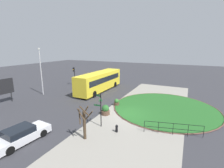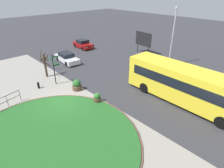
{
  "view_description": "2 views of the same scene",
  "coord_description": "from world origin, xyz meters",
  "px_view_note": "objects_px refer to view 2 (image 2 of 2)",
  "views": [
    {
      "loc": [
        -16.18,
        -5.82,
        7.5
      ],
      "look_at": [
        3.07,
        3.5,
        2.57
      ],
      "focal_mm": 25.76,
      "sensor_mm": 36.0,
      "label": 1
    },
    {
      "loc": [
        13.56,
        -6.68,
        9.39
      ],
      "look_at": [
        2.84,
        3.39,
        1.78
      ],
      "focal_mm": 30.1,
      "sensor_mm": 36.0,
      "label": 2
    }
  ],
  "objects_px": {
    "bollard_foreground": "(38,85)",
    "planter_near_signpost": "(77,85)",
    "signpost_directional": "(54,67)",
    "car_far_lane": "(83,44)",
    "billboard_left": "(143,40)",
    "planter_kerbside": "(97,98)",
    "street_tree_bare": "(45,64)",
    "bus_yellow": "(187,85)",
    "lamppost_tall": "(173,36)",
    "car_near_lane": "(67,58)"
  },
  "relations": [
    {
      "from": "lamppost_tall",
      "to": "planter_kerbside",
      "type": "bearing_deg",
      "value": -87.67
    },
    {
      "from": "billboard_left",
      "to": "planter_kerbside",
      "type": "bearing_deg",
      "value": -61.26
    },
    {
      "from": "bollard_foreground",
      "to": "planter_near_signpost",
      "type": "relative_size",
      "value": 0.63
    },
    {
      "from": "bus_yellow",
      "to": "car_far_lane",
      "type": "relative_size",
      "value": 2.78
    },
    {
      "from": "signpost_directional",
      "to": "bollard_foreground",
      "type": "relative_size",
      "value": 4.61
    },
    {
      "from": "bollard_foreground",
      "to": "bus_yellow",
      "type": "xyz_separation_m",
      "value": [
        11.65,
        8.49,
        1.37
      ]
    },
    {
      "from": "car_far_lane",
      "to": "billboard_left",
      "type": "bearing_deg",
      "value": 32.44
    },
    {
      "from": "bus_yellow",
      "to": "billboard_left",
      "type": "relative_size",
      "value": 3.41
    },
    {
      "from": "signpost_directional",
      "to": "billboard_left",
      "type": "xyz_separation_m",
      "value": [
        -0.17,
        15.1,
        0.25
      ]
    },
    {
      "from": "car_far_lane",
      "to": "street_tree_bare",
      "type": "xyz_separation_m",
      "value": [
        6.84,
        -10.05,
        0.92
      ]
    },
    {
      "from": "planter_near_signpost",
      "to": "street_tree_bare",
      "type": "xyz_separation_m",
      "value": [
        -5.12,
        -0.79,
        1.04
      ]
    },
    {
      "from": "bollard_foreground",
      "to": "billboard_left",
      "type": "bearing_deg",
      "value": 89.49
    },
    {
      "from": "bus_yellow",
      "to": "planter_near_signpost",
      "type": "relative_size",
      "value": 9.86
    },
    {
      "from": "lamppost_tall",
      "to": "planter_near_signpost",
      "type": "xyz_separation_m",
      "value": [
        -2.67,
        -12.89,
        -3.45
      ]
    },
    {
      "from": "street_tree_bare",
      "to": "signpost_directional",
      "type": "bearing_deg",
      "value": -2.47
    },
    {
      "from": "car_far_lane",
      "to": "billboard_left",
      "type": "height_order",
      "value": "billboard_left"
    },
    {
      "from": "planter_kerbside",
      "to": "bollard_foreground",
      "type": "bearing_deg",
      "value": -155.72
    },
    {
      "from": "signpost_directional",
      "to": "car_far_lane",
      "type": "relative_size",
      "value": 0.82
    },
    {
      "from": "car_far_lane",
      "to": "bus_yellow",
      "type": "bearing_deg",
      "value": -5.72
    },
    {
      "from": "bollard_foreground",
      "to": "car_far_lane",
      "type": "relative_size",
      "value": 0.18
    },
    {
      "from": "signpost_directional",
      "to": "street_tree_bare",
      "type": "relative_size",
      "value": 1.09
    },
    {
      "from": "bus_yellow",
      "to": "billboard_left",
      "type": "distance_m",
      "value": 14.28
    },
    {
      "from": "signpost_directional",
      "to": "bollard_foreground",
      "type": "height_order",
      "value": "signpost_directional"
    },
    {
      "from": "bollard_foreground",
      "to": "bus_yellow",
      "type": "relative_size",
      "value": 0.06
    },
    {
      "from": "bollard_foreground",
      "to": "planter_near_signpost",
      "type": "xyz_separation_m",
      "value": [
        2.99,
        2.74,
        0.15
      ]
    },
    {
      "from": "car_near_lane",
      "to": "planter_near_signpost",
      "type": "distance_m",
      "value": 8.51
    },
    {
      "from": "signpost_directional",
      "to": "car_far_lane",
      "type": "distance_m",
      "value": 13.82
    },
    {
      "from": "signpost_directional",
      "to": "billboard_left",
      "type": "bearing_deg",
      "value": 90.63
    },
    {
      "from": "signpost_directional",
      "to": "bus_yellow",
      "type": "height_order",
      "value": "signpost_directional"
    },
    {
      "from": "bus_yellow",
      "to": "planter_near_signpost",
      "type": "distance_m",
      "value": 10.46
    },
    {
      "from": "bollard_foreground",
      "to": "billboard_left",
      "type": "distance_m",
      "value": 17.05
    },
    {
      "from": "billboard_left",
      "to": "street_tree_bare",
      "type": "relative_size",
      "value": 1.09
    },
    {
      "from": "bollard_foreground",
      "to": "car_near_lane",
      "type": "distance_m",
      "value": 7.87
    },
    {
      "from": "lamppost_tall",
      "to": "billboard_left",
      "type": "xyz_separation_m",
      "value": [
        -5.51,
        1.32,
        -1.74
      ]
    },
    {
      "from": "billboard_left",
      "to": "planter_near_signpost",
      "type": "distance_m",
      "value": 14.59
    },
    {
      "from": "planter_kerbside",
      "to": "street_tree_bare",
      "type": "xyz_separation_m",
      "value": [
        -8.31,
        -0.84,
        1.14
      ]
    },
    {
      "from": "car_far_lane",
      "to": "lamppost_tall",
      "type": "xyz_separation_m",
      "value": [
        14.63,
        3.63,
        3.32
      ]
    },
    {
      "from": "bus_yellow",
      "to": "planter_kerbside",
      "type": "height_order",
      "value": "bus_yellow"
    },
    {
      "from": "signpost_directional",
      "to": "planter_near_signpost",
      "type": "relative_size",
      "value": 2.91
    },
    {
      "from": "car_near_lane",
      "to": "planter_kerbside",
      "type": "relative_size",
      "value": 4.9
    },
    {
      "from": "bollard_foreground",
      "to": "car_far_lane",
      "type": "distance_m",
      "value": 14.98
    },
    {
      "from": "signpost_directional",
      "to": "bus_yellow",
      "type": "relative_size",
      "value": 0.29
    },
    {
      "from": "lamppost_tall",
      "to": "planter_kerbside",
      "type": "relative_size",
      "value": 7.95
    },
    {
      "from": "bus_yellow",
      "to": "car_far_lane",
      "type": "xyz_separation_m",
      "value": [
        -20.61,
        3.51,
        -1.09
      ]
    },
    {
      "from": "bus_yellow",
      "to": "signpost_directional",
      "type": "bearing_deg",
      "value": -148.62
    },
    {
      "from": "signpost_directional",
      "to": "car_near_lane",
      "type": "bearing_deg",
      "value": 138.8
    },
    {
      "from": "signpost_directional",
      "to": "lamppost_tall",
      "type": "xyz_separation_m",
      "value": [
        5.35,
        13.79,
        1.99
      ]
    },
    {
      "from": "bollard_foreground",
      "to": "car_near_lane",
      "type": "height_order",
      "value": "car_near_lane"
    },
    {
      "from": "bus_yellow",
      "to": "billboard_left",
      "type": "height_order",
      "value": "billboard_left"
    },
    {
      "from": "bollard_foreground",
      "to": "planter_kerbside",
      "type": "height_order",
      "value": "planter_kerbside"
    }
  ]
}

